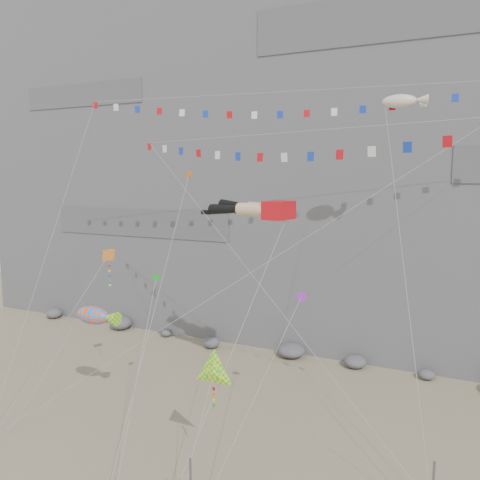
{
  "coord_description": "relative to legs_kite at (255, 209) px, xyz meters",
  "views": [
    {
      "loc": [
        12.88,
        -23.83,
        17.11
      ],
      "look_at": [
        -1.78,
        9.0,
        12.15
      ],
      "focal_mm": 35.0,
      "sensor_mm": 36.0,
      "label": 1
    }
  ],
  "objects": [
    {
      "name": "blimp_windsock",
      "position": [
        8.6,
        5.23,
        7.3
      ],
      "size": [
        5.66,
        13.27,
        25.76
      ],
      "color": "beige",
      "rests_on": "ground"
    },
    {
      "name": "small_kite_b",
      "position": [
        3.99,
        -2.22,
        -5.36
      ],
      "size": [
        3.29,
        8.86,
        12.86
      ],
      "color": "purple",
      "rests_on": "ground"
    },
    {
      "name": "talus_boulders",
      "position": [
        -0.78,
        11.22,
        -14.23
      ],
      "size": [
        60.0,
        3.0,
        1.2
      ],
      "primitive_type": null,
      "color": "slate",
      "rests_on": "ground"
    },
    {
      "name": "delta_kite",
      "position": [
        1.14,
        -8.54,
        -8.12
      ],
      "size": [
        2.53,
        4.45,
        8.53
      ],
      "color": "yellow",
      "rests_on": "ground"
    },
    {
      "name": "ground",
      "position": [
        -0.78,
        -5.78,
        -14.83
      ],
      "size": [
        120.0,
        120.0,
        0.0
      ],
      "primitive_type": "plane",
      "color": "gray",
      "rests_on": "ground"
    },
    {
      "name": "harlequin_kite",
      "position": [
        -10.05,
        -3.25,
        -3.43
      ],
      "size": [
        5.22,
        8.17,
        14.13
      ],
      "color": "red",
      "rests_on": "ground"
    },
    {
      "name": "fish_windsock",
      "position": [
        -9.71,
        -5.48,
        -7.19
      ],
      "size": [
        6.12,
        4.72,
        9.52
      ],
      "color": "#FF490D",
      "rests_on": "ground"
    },
    {
      "name": "flag_banner_upper",
      "position": [
        1.07,
        4.81,
        8.48
      ],
      "size": [
        34.07,
        17.43,
        31.95
      ],
      "color": "red",
      "rests_on": "ground"
    },
    {
      "name": "cliff",
      "position": [
        -0.78,
        26.22,
        10.17
      ],
      "size": [
        80.0,
        28.0,
        50.0
      ],
      "primitive_type": "cube",
      "color": "slate",
      "rests_on": "ground"
    },
    {
      "name": "small_kite_a",
      "position": [
        -6.12,
        1.35,
        1.82
      ],
      "size": [
        3.31,
        14.47,
        22.25
      ],
      "color": "orange",
      "rests_on": "ground"
    },
    {
      "name": "small_kite_c",
      "position": [
        -4.75,
        -5.14,
        -4.44
      ],
      "size": [
        2.78,
        8.28,
        13.25
      ],
      "color": "green",
      "rests_on": "ground"
    },
    {
      "name": "flag_banner_lower",
      "position": [
        3.7,
        -2.43,
        4.83
      ],
      "size": [
        27.36,
        9.11,
        22.45
      ],
      "color": "red",
      "rests_on": "ground"
    },
    {
      "name": "legs_kite",
      "position": [
        0.0,
        0.0,
        0.0
      ],
      "size": [
        7.0,
        14.47,
        19.39
      ],
      "rotation": [
        0.0,
        0.0,
        -0.19
      ],
      "color": "red",
      "rests_on": "ground"
    }
  ]
}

